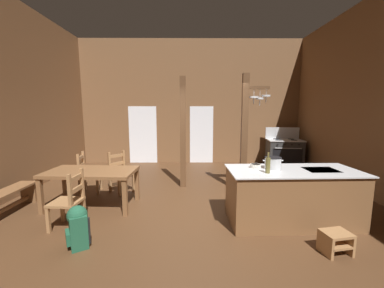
# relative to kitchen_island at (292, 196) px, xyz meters

# --- Properties ---
(ground_plane) EXTENTS (8.54, 9.53, 0.10)m
(ground_plane) POSITION_rel_kitchen_island_xyz_m (-1.70, 0.33, -0.51)
(ground_plane) COLOR #4C301C
(wall_back) EXTENTS (8.54, 0.14, 4.37)m
(wall_back) POSITION_rel_kitchen_island_xyz_m (-1.70, 4.77, 1.72)
(wall_back) COLOR brown
(wall_back) RESTS_ON ground_plane
(glazed_door_back_left) EXTENTS (1.00, 0.01, 2.05)m
(glazed_door_back_left) POSITION_rel_kitchen_island_xyz_m (-3.44, 4.69, 0.56)
(glazed_door_back_left) COLOR white
(glazed_door_back_left) RESTS_ON ground_plane
(glazed_panel_back_right) EXTENTS (0.84, 0.01, 2.05)m
(glazed_panel_back_right) POSITION_rel_kitchen_island_xyz_m (-1.32, 4.69, 0.56)
(glazed_panel_back_right) COLOR white
(glazed_panel_back_right) RESTS_ON ground_plane
(kitchen_island) EXTENTS (2.19, 1.02, 0.92)m
(kitchen_island) POSITION_rel_kitchen_island_xyz_m (0.00, 0.00, 0.00)
(kitchen_island) COLOR brown
(kitchen_island) RESTS_ON ground_plane
(stove_range) EXTENTS (1.22, 0.92, 1.32)m
(stove_range) POSITION_rel_kitchen_island_xyz_m (1.46, 4.02, 0.02)
(stove_range) COLOR #313131
(stove_range) RESTS_ON ground_plane
(support_post_with_pot_rack) EXTENTS (0.62, 0.21, 2.72)m
(support_post_with_pot_rack) POSITION_rel_kitchen_island_xyz_m (-0.47, 1.49, 1.01)
(support_post_with_pot_rack) COLOR brown
(support_post_with_pot_rack) RESTS_ON ground_plane
(support_post_center) EXTENTS (0.14, 0.14, 2.72)m
(support_post_center) POSITION_rel_kitchen_island_xyz_m (-1.91, 1.95, 0.90)
(support_post_center) COLOR brown
(support_post_center) RESTS_ON ground_plane
(step_stool) EXTENTS (0.40, 0.34, 0.30)m
(step_stool) POSITION_rel_kitchen_island_xyz_m (0.23, -0.90, -0.28)
(step_stool) COLOR #9E7044
(step_stool) RESTS_ON ground_plane
(dining_table) EXTENTS (1.75, 0.99, 0.74)m
(dining_table) POSITION_rel_kitchen_island_xyz_m (-3.68, 0.69, 0.19)
(dining_table) COLOR brown
(dining_table) RESTS_ON ground_plane
(ladderback_chair_near_window) EXTENTS (0.46, 0.46, 0.95)m
(ladderback_chair_near_window) POSITION_rel_kitchen_island_xyz_m (-3.70, -0.16, -0.01)
(ladderback_chair_near_window) COLOR #9E7044
(ladderback_chair_near_window) RESTS_ON ground_plane
(ladderback_chair_by_post) EXTENTS (0.62, 0.62, 0.95)m
(ladderback_chair_by_post) POSITION_rel_kitchen_island_xyz_m (-3.38, 1.58, -0.01)
(ladderback_chair_by_post) COLOR #9E7044
(ladderback_chair_by_post) RESTS_ON ground_plane
(ladderback_chair_at_table_end) EXTENTS (0.50, 0.50, 0.95)m
(ladderback_chair_at_table_end) POSITION_rel_kitchen_island_xyz_m (-4.11, 1.52, -0.01)
(ladderback_chair_at_table_end) COLOR #9E7044
(ladderback_chair_at_table_end) RESTS_ON ground_plane
(backpack) EXTENTS (0.38, 0.39, 0.60)m
(backpack) POSITION_rel_kitchen_island_xyz_m (-3.31, -0.71, -0.15)
(backpack) COLOR #1E5138
(backpack) RESTS_ON ground_plane
(stockpot_on_counter) EXTENTS (0.35, 0.28, 0.21)m
(stockpot_on_counter) POSITION_rel_kitchen_island_xyz_m (-0.33, 0.06, 0.57)
(stockpot_on_counter) COLOR silver
(stockpot_on_counter) RESTS_ON kitchen_island
(mixing_bowl_on_counter) EXTENTS (0.19, 0.19, 0.07)m
(mixing_bowl_on_counter) POSITION_rel_kitchen_island_xyz_m (-0.59, 0.15, 0.50)
(mixing_bowl_on_counter) COLOR silver
(mixing_bowl_on_counter) RESTS_ON kitchen_island
(bottle_tall_on_counter) EXTENTS (0.07, 0.07, 0.33)m
(bottle_tall_on_counter) POSITION_rel_kitchen_island_xyz_m (-0.50, -0.20, 0.59)
(bottle_tall_on_counter) COLOR brown
(bottle_tall_on_counter) RESTS_ON kitchen_island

